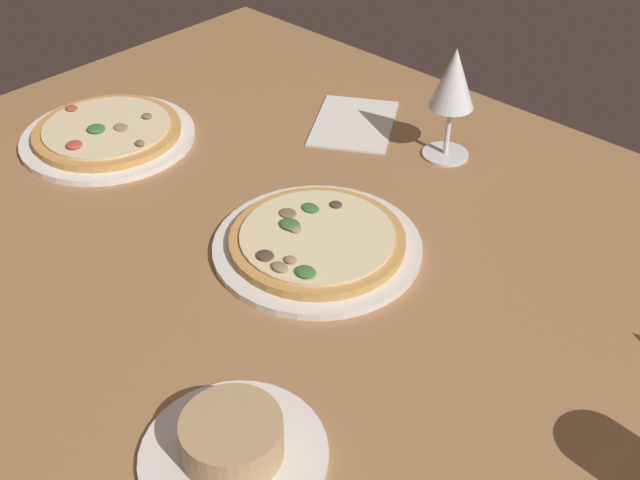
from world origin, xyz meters
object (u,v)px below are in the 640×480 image
ramekin_on_saucer (233,444)px  paper_menu (354,123)px  pizza_side (106,134)px  wine_glass_near (453,82)px  pizza_main (317,242)px

ramekin_on_saucer → paper_menu: ramekin_on_saucer is taller
pizza_side → paper_menu: size_ratio=1.57×
ramekin_on_saucer → wine_glass_near: 64.81cm
wine_glass_near → paper_menu: bearing=7.6°
ramekin_on_saucer → paper_menu: size_ratio=1.06×
pizza_main → pizza_side: bearing=3.3°
pizza_main → pizza_side: same height
wine_glass_near → pizza_side: bearing=38.5°
ramekin_on_saucer → wine_glass_near: bearing=-73.0°
pizza_main → wine_glass_near: (1.83, -31.37, 11.35)cm
pizza_side → wine_glass_near: bearing=-141.5°
paper_menu → ramekin_on_saucer: bearing=89.9°
pizza_side → ramekin_on_saucer: 67.18cm
ramekin_on_saucer → wine_glass_near: size_ratio=1.05×
pizza_side → paper_menu: bearing=-128.9°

